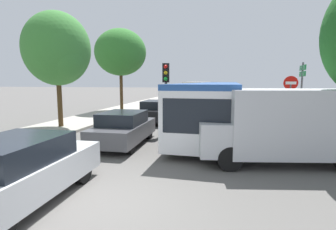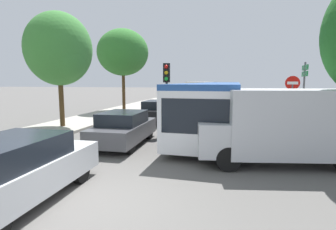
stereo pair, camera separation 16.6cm
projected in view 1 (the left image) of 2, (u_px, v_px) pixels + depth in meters
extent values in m
plane|color=#565451|center=(103.00, 204.00, 5.48)|extent=(200.00, 200.00, 0.00)
cube|color=#9E998E|center=(127.00, 108.00, 24.09)|extent=(3.20, 45.65, 0.14)
cube|color=silver|center=(211.00, 109.00, 12.31)|extent=(2.76, 9.33, 2.00)
cube|color=black|center=(211.00, 101.00, 12.27)|extent=(2.77, 8.96, 0.88)
cube|color=#234C93|center=(211.00, 85.00, 12.17)|extent=(2.76, 9.33, 0.19)
cube|color=silver|center=(220.00, 98.00, 20.75)|extent=(2.67, 6.40, 2.00)
cube|color=black|center=(220.00, 93.00, 20.70)|extent=(2.69, 6.15, 0.88)
cube|color=#234C93|center=(220.00, 84.00, 20.61)|extent=(2.67, 6.40, 0.19)
cylinder|color=black|center=(217.00, 101.00, 17.23)|extent=(1.87, 1.03, 1.84)
cube|color=black|center=(198.00, 116.00, 7.86)|extent=(2.19, 0.16, 1.07)
cylinder|color=black|center=(233.00, 140.00, 9.31)|extent=(0.32, 0.98, 0.97)
cylinder|color=black|center=(176.00, 137.00, 9.81)|extent=(0.32, 0.98, 0.97)
cylinder|color=black|center=(233.00, 118.00, 15.01)|extent=(0.32, 0.98, 0.97)
cylinder|color=black|center=(197.00, 116.00, 15.51)|extent=(0.32, 0.98, 0.97)
cylinder|color=black|center=(233.00, 108.00, 20.60)|extent=(0.32, 0.98, 0.97)
cylinder|color=black|center=(207.00, 107.00, 21.10)|extent=(0.32, 0.98, 0.97)
cube|color=red|center=(198.00, 90.00, 40.21)|extent=(3.15, 11.67, 2.01)
cube|color=black|center=(198.00, 87.00, 40.17)|extent=(3.14, 11.09, 0.84)
cube|color=silver|center=(198.00, 82.00, 40.07)|extent=(3.15, 11.67, 0.20)
cylinder|color=black|center=(195.00, 93.00, 44.24)|extent=(0.35, 1.02, 1.00)
cylinder|color=black|center=(208.00, 94.00, 43.68)|extent=(0.35, 1.02, 1.00)
cylinder|color=black|center=(187.00, 96.00, 37.28)|extent=(0.35, 1.02, 1.00)
cylinder|color=black|center=(202.00, 96.00, 36.72)|extent=(0.35, 1.02, 1.00)
cube|color=#B7BABF|center=(18.00, 177.00, 5.43)|extent=(1.81, 4.10, 0.66)
cube|color=black|center=(12.00, 151.00, 5.26)|extent=(1.63, 2.16, 0.50)
cylinder|color=black|center=(32.00, 167.00, 6.87)|extent=(0.23, 0.62, 0.62)
cylinder|color=black|center=(82.00, 171.00, 6.60)|extent=(0.23, 0.62, 0.62)
cube|color=#47474C|center=(124.00, 131.00, 10.55)|extent=(1.73, 3.91, 0.63)
cube|color=black|center=(123.00, 118.00, 10.39)|extent=(1.56, 2.07, 0.48)
cylinder|color=black|center=(119.00, 131.00, 11.92)|extent=(0.22, 0.60, 0.59)
cylinder|color=black|center=(149.00, 132.00, 11.66)|extent=(0.22, 0.60, 0.59)
cylinder|color=black|center=(94.00, 144.00, 9.51)|extent=(0.22, 0.60, 0.59)
cylinder|color=black|center=(130.00, 146.00, 9.25)|extent=(0.22, 0.60, 0.59)
cube|color=black|center=(157.00, 113.00, 16.43)|extent=(1.74, 3.95, 0.63)
cube|color=black|center=(156.00, 105.00, 16.27)|extent=(1.57, 2.08, 0.48)
cylinder|color=black|center=(151.00, 115.00, 17.81)|extent=(0.22, 0.60, 0.60)
cylinder|color=black|center=(171.00, 115.00, 17.55)|extent=(0.22, 0.60, 0.60)
cylinder|color=black|center=(140.00, 120.00, 15.38)|extent=(0.22, 0.60, 0.60)
cylinder|color=black|center=(163.00, 121.00, 15.12)|extent=(0.22, 0.60, 0.60)
cube|color=#B21E19|center=(177.00, 105.00, 21.77)|extent=(1.73, 3.90, 0.63)
cube|color=black|center=(177.00, 99.00, 21.61)|extent=(1.55, 2.06, 0.48)
cylinder|color=black|center=(171.00, 107.00, 23.14)|extent=(0.22, 0.59, 0.59)
cylinder|color=black|center=(187.00, 107.00, 22.88)|extent=(0.22, 0.59, 0.59)
cylinder|color=black|center=(166.00, 110.00, 20.73)|extent=(0.22, 0.59, 0.59)
cylinder|color=black|center=(183.00, 110.00, 20.47)|extent=(0.22, 0.59, 0.59)
cube|color=navy|center=(187.00, 100.00, 27.14)|extent=(1.95, 4.40, 0.71)
cube|color=black|center=(187.00, 94.00, 26.96)|extent=(1.75, 2.32, 0.54)
cylinder|color=black|center=(181.00, 102.00, 28.69)|extent=(0.24, 0.67, 0.66)
cylinder|color=black|center=(196.00, 102.00, 28.39)|extent=(0.24, 0.67, 0.66)
cylinder|color=black|center=(177.00, 104.00, 25.97)|extent=(0.24, 0.67, 0.66)
cylinder|color=black|center=(193.00, 104.00, 25.67)|extent=(0.24, 0.67, 0.66)
cube|color=#B7BABF|center=(293.00, 122.00, 8.12)|extent=(4.39, 2.70, 2.00)
cube|color=#B7BABF|center=(212.00, 136.00, 8.27)|extent=(1.23, 2.03, 1.00)
cylinder|color=black|center=(230.00, 159.00, 7.48)|extent=(0.75, 0.37, 0.72)
cylinder|color=black|center=(220.00, 144.00, 9.15)|extent=(0.75, 0.37, 0.72)
cylinder|color=black|center=(316.00, 145.00, 9.04)|extent=(0.75, 0.37, 0.72)
cylinder|color=#56595E|center=(166.00, 99.00, 12.59)|extent=(0.12, 0.12, 3.40)
cube|color=black|center=(166.00, 73.00, 12.43)|extent=(0.35, 0.28, 0.90)
sphere|color=red|center=(166.00, 67.00, 12.25)|extent=(0.18, 0.18, 0.18)
sphere|color=#EAAD14|center=(166.00, 73.00, 12.28)|extent=(0.18, 0.18, 0.18)
sphere|color=green|center=(166.00, 79.00, 12.32)|extent=(0.18, 0.18, 0.18)
cylinder|color=#56595E|center=(289.00, 108.00, 13.27)|extent=(0.08, 0.08, 2.40)
cylinder|color=red|center=(291.00, 83.00, 13.10)|extent=(0.70, 0.03, 0.70)
cube|color=white|center=(291.00, 83.00, 13.08)|extent=(0.50, 0.04, 0.14)
cylinder|color=#56595E|center=(301.00, 95.00, 14.66)|extent=(0.10, 0.10, 3.60)
cube|color=#197A38|center=(303.00, 68.00, 14.47)|extent=(0.15, 1.40, 0.28)
cube|color=#197A38|center=(302.00, 74.00, 14.52)|extent=(0.15, 1.40, 0.28)
cylinder|color=#51381E|center=(60.00, 103.00, 13.98)|extent=(0.25, 0.25, 2.81)
ellipsoid|color=#3D7F38|center=(57.00, 49.00, 13.61)|extent=(3.42, 3.42, 3.81)
ellipsoid|color=#3D7F38|center=(64.00, 59.00, 13.27)|extent=(2.05, 2.05, 2.09)
cylinder|color=#51381E|center=(121.00, 91.00, 21.92)|extent=(0.26, 0.26, 3.49)
ellipsoid|color=#33752D|center=(120.00, 52.00, 21.51)|extent=(4.21, 4.21, 3.81)
ellipsoid|color=#33752D|center=(120.00, 59.00, 21.54)|extent=(2.52, 2.52, 2.09)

